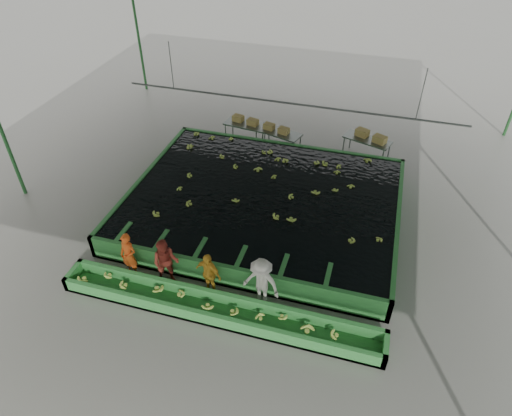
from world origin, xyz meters
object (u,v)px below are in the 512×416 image
(worker_c, at_px, (208,274))
(box_stack_right, at_px, (370,139))
(packing_table_right, at_px, (366,148))
(box_stack_mid, at_px, (276,131))
(flotation_tank, at_px, (263,204))
(packing_table_left, at_px, (247,133))
(box_stack_left, at_px, (245,123))
(worker_b, at_px, (166,263))
(worker_d, at_px, (261,283))
(packing_table_mid, at_px, (278,141))
(worker_a, at_px, (129,255))
(sorting_trough, at_px, (217,309))

(worker_c, height_order, box_stack_right, worker_c)
(packing_table_right, distance_m, box_stack_mid, 4.12)
(flotation_tank, relative_size, box_stack_right, 6.93)
(packing_table_left, distance_m, box_stack_left, 0.51)
(worker_b, distance_m, worker_d, 3.11)
(box_stack_right, bearing_deg, packing_table_mid, -172.50)
(flotation_tank, bearing_deg, worker_a, -127.41)
(worker_b, bearing_deg, worker_c, -16.01)
(worker_a, relative_size, box_stack_right, 1.15)
(worker_b, relative_size, box_stack_mid, 1.41)
(sorting_trough, xyz_separation_m, worker_c, (-0.56, 0.80, 0.55))
(worker_c, xyz_separation_m, packing_table_mid, (-0.07, 9.00, -0.31))
(packing_table_right, height_order, box_stack_left, box_stack_left)
(packing_table_mid, relative_size, box_stack_left, 1.66)
(flotation_tank, height_order, sorting_trough, flotation_tank)
(worker_a, xyz_separation_m, box_stack_left, (0.98, 9.37, 0.15))
(worker_c, height_order, packing_table_mid, worker_c)
(packing_table_left, xyz_separation_m, box_stack_mid, (1.47, -0.26, 0.48))
(flotation_tank, distance_m, worker_b, 4.75)
(worker_a, distance_m, box_stack_right, 11.68)
(worker_a, xyz_separation_m, worker_b, (1.31, 0.00, 0.04))
(sorting_trough, relative_size, worker_d, 5.52)
(box_stack_mid, bearing_deg, worker_d, -78.34)
(worker_b, height_order, packing_table_right, worker_b)
(packing_table_right, xyz_separation_m, box_stack_mid, (-4.06, -0.48, 0.50))
(worker_a, height_order, packing_table_right, worker_a)
(worker_c, distance_m, box_stack_left, 9.53)
(sorting_trough, height_order, worker_a, worker_a)
(worker_c, distance_m, box_stack_right, 10.35)
(box_stack_left, bearing_deg, worker_a, -95.97)
(worker_b, height_order, worker_c, worker_b)
(flotation_tank, distance_m, box_stack_right, 6.29)
(packing_table_left, bearing_deg, worker_b, -88.65)
(worker_c, bearing_deg, packing_table_mid, 107.48)
(packing_table_mid, xyz_separation_m, box_stack_right, (4.08, 0.54, 0.46))
(flotation_tank, bearing_deg, box_stack_mid, 98.74)
(sorting_trough, height_order, packing_table_left, packing_table_left)
(worker_b, distance_m, packing_table_left, 9.29)
(box_stack_right, bearing_deg, worker_a, -125.27)
(sorting_trough, height_order, worker_c, worker_c)
(flotation_tank, xyz_separation_m, packing_table_mid, (-0.62, 4.70, 0.03))
(flotation_tank, xyz_separation_m, box_stack_right, (3.45, 5.24, 0.50))
(worker_b, relative_size, worker_d, 0.97)
(worker_a, relative_size, packing_table_right, 0.80)
(flotation_tank, xyz_separation_m, box_stack_mid, (-0.72, 4.72, 0.52))
(box_stack_mid, bearing_deg, box_stack_right, 7.08)
(packing_table_right, height_order, box_stack_right, box_stack_right)
(flotation_tank, distance_m, box_stack_mid, 4.80)
(worker_c, xyz_separation_m, packing_table_right, (3.89, 9.50, -0.32))
(sorting_trough, relative_size, box_stack_right, 6.93)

